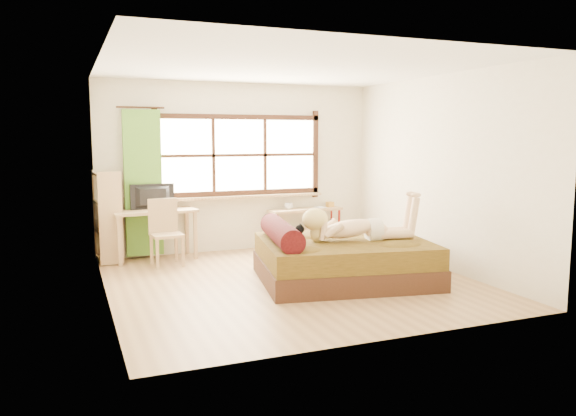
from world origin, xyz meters
name	(u,v)px	position (x,y,z in m)	size (l,w,h in m)	color
floor	(291,282)	(0.00, 0.00, 0.00)	(4.50, 4.50, 0.00)	#9E754C
ceiling	(291,67)	(0.00, 0.00, 2.70)	(4.50, 4.50, 0.00)	white
wall_back	(239,167)	(0.00, 2.25, 1.35)	(4.50, 4.50, 0.00)	silver
wall_front	(387,194)	(0.00, -2.25, 1.35)	(4.50, 4.50, 0.00)	silver
wall_left	(103,182)	(-2.25, 0.00, 1.35)	(4.50, 4.50, 0.00)	silver
wall_right	(440,172)	(2.25, 0.00, 1.35)	(4.50, 4.50, 0.00)	silver
window	(240,158)	(0.00, 2.22, 1.51)	(2.80, 0.16, 1.46)	#FFEDBF
curtain	(143,183)	(-1.55, 2.13, 1.15)	(0.55, 0.10, 2.20)	#498C26
bed	(340,259)	(0.61, -0.18, 0.29)	(2.38, 2.04, 0.81)	black
woman	(357,215)	(0.81, -0.24, 0.85)	(1.49, 0.42, 0.64)	beige
kitten	(289,233)	(-0.06, -0.09, 0.66)	(0.32, 0.13, 0.25)	black
desk	(154,216)	(-1.42, 1.95, 0.66)	(1.26, 0.66, 0.76)	#A48259
monitor	(153,197)	(-1.42, 2.00, 0.95)	(0.66, 0.09, 0.38)	black
chair	(165,228)	(-1.33, 1.59, 0.53)	(0.46, 0.46, 0.96)	#A48259
pipe_shelf	(306,219)	(1.11, 2.07, 0.47)	(1.32, 0.45, 0.73)	#A48259
cup	(289,206)	(0.79, 2.07, 0.70)	(0.13, 0.13, 0.10)	gray
book	(316,208)	(1.29, 2.07, 0.65)	(0.15, 0.20, 0.02)	gray
bookshelf	(108,216)	(-2.08, 2.09, 0.68)	(0.37, 0.61, 1.34)	#A48259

